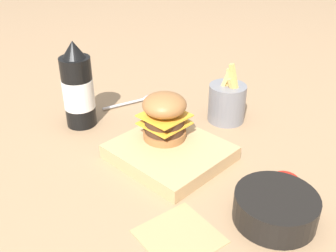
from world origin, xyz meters
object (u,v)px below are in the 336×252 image
serving_board (168,153)px  fries_basket (227,102)px  burger (164,116)px  spoon (144,99)px  ketchup_bottle (78,89)px  side_bowl (276,207)px

serving_board → fries_basket: fries_basket is taller
fries_basket → burger: bearing=85.2°
burger → fries_basket: size_ratio=0.67×
spoon → burger: bearing=-105.4°
fries_basket → spoon: (0.23, 0.07, -0.04)m
ketchup_bottle → spoon: (-0.02, -0.19, -0.09)m
serving_board → burger: 0.08m
serving_board → side_bowl: side_bowl is taller
serving_board → ketchup_bottle: bearing=8.5°
burger → fries_basket: 0.20m
burger → ketchup_bottle: 0.23m
fries_basket → spoon: size_ratio=0.95×
burger → ketchup_bottle: size_ratio=0.49×
burger → side_bowl: size_ratio=0.72×
serving_board → side_bowl: (-0.26, 0.00, 0.01)m
fries_basket → spoon: fries_basket is taller
burger → fries_basket: fries_basket is taller
serving_board → fries_basket: bearing=-86.0°
ketchup_bottle → side_bowl: bearing=-176.2°
serving_board → ketchup_bottle: 0.27m
serving_board → spoon: size_ratio=1.37×
burger → side_bowl: bearing=174.6°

